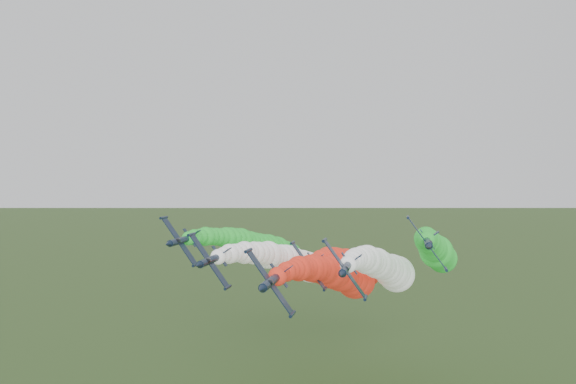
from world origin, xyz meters
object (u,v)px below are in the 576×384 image
at_px(jet_inner_left, 291,262).
at_px(jet_inner_right, 384,268).
at_px(jet_trail, 354,266).
at_px(jet_outer_right, 436,250).
at_px(jet_lead, 340,276).
at_px(jet_outer_left, 265,248).

height_order(jet_inner_left, jet_inner_right, jet_inner_left).
bearing_deg(jet_trail, jet_outer_right, -21.80).
bearing_deg(jet_lead, jet_outer_left, 137.17).
distance_m(jet_inner_left, jet_inner_right, 21.18).
xyz_separation_m(jet_inner_left, jet_outer_right, (32.57, 9.16, 2.28)).
xyz_separation_m(jet_inner_right, jet_outer_right, (11.41, 10.01, 2.86)).
distance_m(jet_lead, jet_trail, 27.16).
bearing_deg(jet_outer_right, jet_trail, 158.20).
distance_m(jet_inner_right, jet_outer_left, 31.15).
height_order(jet_lead, jet_outer_left, jet_outer_left).
xyz_separation_m(jet_inner_left, jet_outer_left, (-8.25, 9.17, 1.69)).
relative_size(jet_lead, jet_outer_right, 1.00).
bearing_deg(jet_trail, jet_outer_left, -159.67).
height_order(jet_lead, jet_inner_left, jet_inner_left).
xyz_separation_m(jet_inner_left, jet_trail, (12.93, 17.02, -3.11)).
bearing_deg(jet_inner_left, jet_inner_right, -2.29).
bearing_deg(jet_inner_left, jet_outer_left, 131.97).
relative_size(jet_lead, jet_outer_left, 1.00).
bearing_deg(jet_outer_left, jet_inner_right, -18.81).
distance_m(jet_inner_left, jet_outer_right, 33.91).
distance_m(jet_lead, jet_outer_right, 27.99).
bearing_deg(jet_inner_right, jet_trail, 114.73).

